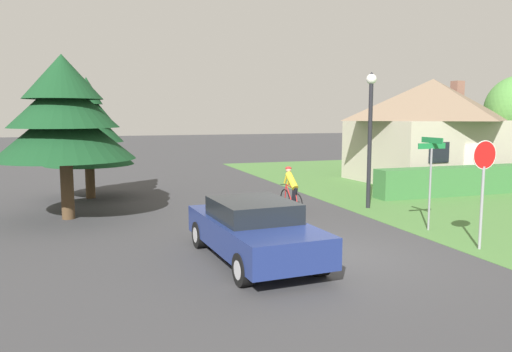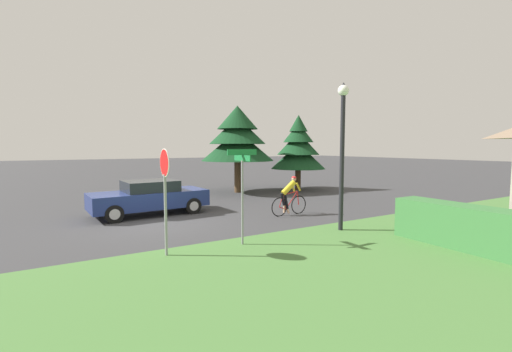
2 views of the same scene
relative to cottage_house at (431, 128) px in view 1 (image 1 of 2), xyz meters
name	(u,v)px [view 1 (image 1 of 2)]	position (x,y,z in m)	size (l,w,h in m)	color
ground_plane	(325,255)	(-11.08, -10.56, -2.62)	(140.00, 140.00, 0.00)	#38383A
cottage_house	(431,128)	(0.00, 0.00, 0.00)	(7.98, 6.31, 5.05)	#B2A893
hedge_row	(478,180)	(-0.80, -4.21, -2.04)	(9.60, 0.90, 1.17)	#387038
sedan_left_lane	(254,230)	(-12.79, -10.38, -1.92)	(2.15, 4.59, 1.38)	navy
cyclist	(291,191)	(-9.86, -5.57, -1.88)	(0.44, 1.75, 1.57)	black
stop_sign	(484,173)	(-7.22, -11.29, -0.72)	(0.70, 0.07, 2.69)	gray
street_lamp	(370,123)	(-6.93, -5.62, 0.40)	(0.35, 0.35, 4.77)	black
street_name_sign	(431,166)	(-7.11, -9.18, -0.77)	(0.90, 0.90, 2.66)	gray
conifer_tall_near	(64,115)	(-16.96, -4.19, 0.67)	(4.30, 4.30, 5.15)	#4C3823
conifer_tall_far	(88,131)	(-16.26, -0.19, 0.03)	(3.44, 3.44, 4.75)	#4C3823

